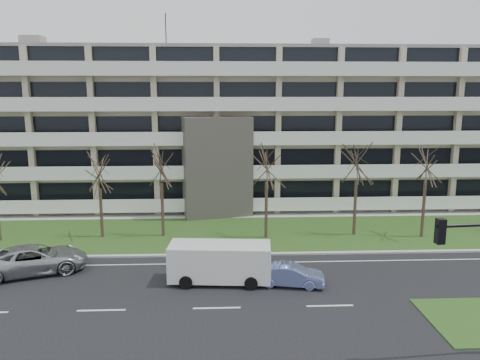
{
  "coord_description": "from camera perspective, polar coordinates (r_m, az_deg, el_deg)",
  "views": [
    {
      "loc": [
        0.22,
        -22.87,
        11.22
      ],
      "look_at": [
        1.66,
        10.0,
        4.93
      ],
      "focal_mm": 35.0,
      "sensor_mm": 36.0,
      "label": 1
    }
  ],
  "objects": [
    {
      "name": "ground",
      "position": [
        25.48,
        -2.85,
        -15.33
      ],
      "size": [
        160.0,
        160.0,
        0.0
      ],
      "primitive_type": "plane",
      "color": "black",
      "rests_on": "ground"
    },
    {
      "name": "tree_6",
      "position": [
        38.04,
        21.88,
        2.68
      ],
      "size": [
        4.08,
        4.08,
        8.16
      ],
      "color": "#382B21",
      "rests_on": "ground"
    },
    {
      "name": "white_van",
      "position": [
        28.12,
        -2.32,
        -9.65
      ],
      "size": [
        6.16,
        2.86,
        2.32
      ],
      "rotation": [
        0.0,
        0.0,
        -0.08
      ],
      "color": "white",
      "rests_on": "ground"
    },
    {
      "name": "apartment_building",
      "position": [
        48.33,
        -2.79,
        6.52
      ],
      "size": [
        60.5,
        15.1,
        18.75
      ],
      "color": "#BFB394",
      "rests_on": "ground"
    },
    {
      "name": "sidewalk",
      "position": [
        42.86,
        -2.73,
        -4.32
      ],
      "size": [
        90.0,
        2.0,
        0.08
      ],
      "primitive_type": "cube",
      "color": "#B2B2AD",
      "rests_on": "ground"
    },
    {
      "name": "tree_5",
      "position": [
        36.98,
        14.12,
        2.64
      ],
      "size": [
        3.97,
        3.97,
        7.94
      ],
      "color": "#382B21",
      "rests_on": "ground"
    },
    {
      "name": "silver_pickup",
      "position": [
        32.28,
        -23.74,
        -8.83
      ],
      "size": [
        6.88,
        4.82,
        1.74
      ],
      "primitive_type": "imported",
      "rotation": [
        0.0,
        0.0,
        1.91
      ],
      "color": "#A4A7AB",
      "rests_on": "ground"
    },
    {
      "name": "grass_verge",
      "position": [
        37.58,
        -2.75,
        -6.52
      ],
      "size": [
        90.0,
        10.0,
        0.06
      ],
      "primitive_type": "cube",
      "color": "#2A4617",
      "rests_on": "ground"
    },
    {
      "name": "tree_4",
      "position": [
        35.21,
        3.28,
        2.42
      ],
      "size": [
        3.92,
        3.92,
        7.83
      ],
      "color": "#382B21",
      "rests_on": "ground"
    },
    {
      "name": "tree_3",
      "position": [
        36.15,
        -9.61,
        2.16
      ],
      "size": [
        3.78,
        3.78,
        7.56
      ],
      "color": "#382B21",
      "rests_on": "ground"
    },
    {
      "name": "tree_2",
      "position": [
        36.97,
        -16.84,
        1.28
      ],
      "size": [
        3.47,
        3.47,
        6.94
      ],
      "color": "#382B21",
      "rests_on": "ground"
    },
    {
      "name": "curb",
      "position": [
        32.83,
        -2.78,
        -9.07
      ],
      "size": [
        90.0,
        0.35,
        0.12
      ],
      "primitive_type": "cube",
      "color": "#B2B2AD",
      "rests_on": "ground"
    },
    {
      "name": "blue_sedan",
      "position": [
        28.01,
        6.17,
        -11.43
      ],
      "size": [
        4.1,
        2.07,
        1.29
      ],
      "primitive_type": "imported",
      "rotation": [
        0.0,
        0.0,
        1.38
      ],
      "color": "#7D8ED9",
      "rests_on": "ground"
    },
    {
      "name": "lane_edge_line",
      "position": [
        31.44,
        -2.79,
        -10.1
      ],
      "size": [
        90.0,
        0.12,
        0.01
      ],
      "primitive_type": "cube",
      "color": "white",
      "rests_on": "ground"
    }
  ]
}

